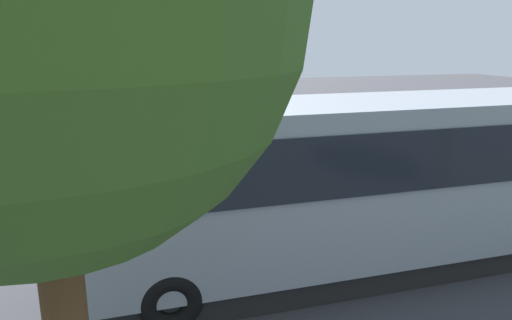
{
  "coord_description": "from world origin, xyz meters",
  "views": [
    {
      "loc": [
        6.12,
        12.37,
        4.32
      ],
      "look_at": [
        2.37,
        0.17,
        1.1
      ],
      "focal_mm": 33.54,
      "sensor_mm": 36.0,
      "label": 1
    }
  ],
  "objects_px": {
    "tour_bus": "(352,186)",
    "spectator_right": "(237,183)",
    "stunt_motorcycle": "(195,149)",
    "spectator_centre": "(277,178)",
    "spectator_far_left": "(355,174)",
    "parked_motorcycle_silver": "(322,208)",
    "spectator_left": "(318,176)",
    "traffic_cone": "(242,166)"
  },
  "relations": [
    {
      "from": "spectator_far_left",
      "to": "spectator_left",
      "type": "relative_size",
      "value": 1.03
    },
    {
      "from": "spectator_left",
      "to": "spectator_right",
      "type": "height_order",
      "value": "spectator_right"
    },
    {
      "from": "tour_bus",
      "to": "stunt_motorcycle",
      "type": "distance_m",
      "value": 7.0
    },
    {
      "from": "spectator_left",
      "to": "spectator_right",
      "type": "distance_m",
      "value": 2.17
    },
    {
      "from": "parked_motorcycle_silver",
      "to": "stunt_motorcycle",
      "type": "height_order",
      "value": "stunt_motorcycle"
    },
    {
      "from": "spectator_far_left",
      "to": "traffic_cone",
      "type": "xyz_separation_m",
      "value": [
        1.78,
        -4.32,
        -0.73
      ]
    },
    {
      "from": "spectator_centre",
      "to": "traffic_cone",
      "type": "height_order",
      "value": "spectator_centre"
    },
    {
      "from": "tour_bus",
      "to": "traffic_cone",
      "type": "distance_m",
      "value": 7.1
    },
    {
      "from": "spectator_right",
      "to": "stunt_motorcycle",
      "type": "xyz_separation_m",
      "value": [
        0.29,
        -4.03,
        -0.06
      ]
    },
    {
      "from": "spectator_centre",
      "to": "stunt_motorcycle",
      "type": "relative_size",
      "value": 0.86
    },
    {
      "from": "parked_motorcycle_silver",
      "to": "tour_bus",
      "type": "bearing_deg",
      "value": 79.63
    },
    {
      "from": "tour_bus",
      "to": "spectator_centre",
      "type": "bearing_deg",
      "value": -81.84
    },
    {
      "from": "spectator_left",
      "to": "traffic_cone",
      "type": "relative_size",
      "value": 2.68
    },
    {
      "from": "tour_bus",
      "to": "parked_motorcycle_silver",
      "type": "bearing_deg",
      "value": -100.37
    },
    {
      "from": "spectator_left",
      "to": "stunt_motorcycle",
      "type": "relative_size",
      "value": 0.85
    },
    {
      "from": "spectator_centre",
      "to": "spectator_far_left",
      "type": "bearing_deg",
      "value": 170.65
    },
    {
      "from": "spectator_centre",
      "to": "parked_motorcycle_silver",
      "type": "height_order",
      "value": "spectator_centre"
    },
    {
      "from": "tour_bus",
      "to": "spectator_left",
      "type": "xyz_separation_m",
      "value": [
        -0.63,
        -2.9,
        -0.65
      ]
    },
    {
      "from": "spectator_far_left",
      "to": "spectator_centre",
      "type": "bearing_deg",
      "value": -9.35
    },
    {
      "from": "parked_motorcycle_silver",
      "to": "stunt_motorcycle",
      "type": "xyz_separation_m",
      "value": [
        2.19,
        -4.7,
        0.53
      ]
    },
    {
      "from": "spectator_right",
      "to": "traffic_cone",
      "type": "bearing_deg",
      "value": -106.78
    },
    {
      "from": "spectator_right",
      "to": "stunt_motorcycle",
      "type": "bearing_deg",
      "value": -85.88
    },
    {
      "from": "tour_bus",
      "to": "spectator_centre",
      "type": "relative_size",
      "value": 6.0
    },
    {
      "from": "spectator_right",
      "to": "spectator_centre",
      "type": "bearing_deg",
      "value": -166.27
    },
    {
      "from": "spectator_far_left",
      "to": "spectator_right",
      "type": "distance_m",
      "value": 3.07
    },
    {
      "from": "spectator_right",
      "to": "tour_bus",
      "type": "bearing_deg",
      "value": 119.5
    },
    {
      "from": "tour_bus",
      "to": "spectator_right",
      "type": "bearing_deg",
      "value": -60.5
    },
    {
      "from": "stunt_motorcycle",
      "to": "traffic_cone",
      "type": "height_order",
      "value": "stunt_motorcycle"
    },
    {
      "from": "spectator_left",
      "to": "traffic_cone",
      "type": "bearing_deg",
      "value": -77.93
    },
    {
      "from": "spectator_left",
      "to": "traffic_cone",
      "type": "xyz_separation_m",
      "value": [
        0.87,
        -4.07,
        -0.7
      ]
    },
    {
      "from": "spectator_centre",
      "to": "parked_motorcycle_silver",
      "type": "distance_m",
      "value": 1.34
    },
    {
      "from": "tour_bus",
      "to": "spectator_far_left",
      "type": "height_order",
      "value": "tour_bus"
    },
    {
      "from": "spectator_far_left",
      "to": "spectator_left",
      "type": "bearing_deg",
      "value": -15.28
    },
    {
      "from": "tour_bus",
      "to": "parked_motorcycle_silver",
      "type": "relative_size",
      "value": 5.0
    },
    {
      "from": "parked_motorcycle_silver",
      "to": "stunt_motorcycle",
      "type": "distance_m",
      "value": 5.21
    },
    {
      "from": "tour_bus",
      "to": "spectator_far_left",
      "type": "bearing_deg",
      "value": -120.17
    },
    {
      "from": "tour_bus",
      "to": "traffic_cone",
      "type": "bearing_deg",
      "value": -88.0
    },
    {
      "from": "stunt_motorcycle",
      "to": "spectator_centre",
      "type": "bearing_deg",
      "value": 110.35
    },
    {
      "from": "spectator_left",
      "to": "parked_motorcycle_silver",
      "type": "relative_size",
      "value": 0.82
    },
    {
      "from": "tour_bus",
      "to": "spectator_centre",
      "type": "distance_m",
      "value": 3.07
    },
    {
      "from": "spectator_left",
      "to": "stunt_motorcycle",
      "type": "distance_m",
      "value": 4.55
    },
    {
      "from": "spectator_centre",
      "to": "stunt_motorcycle",
      "type": "bearing_deg",
      "value": -69.65
    }
  ]
}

